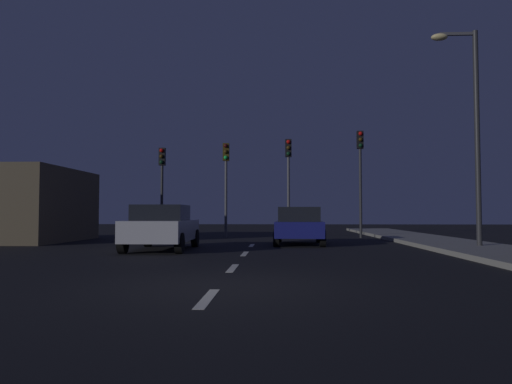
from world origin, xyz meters
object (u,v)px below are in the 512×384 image
traffic_signal_center_left (226,171)px  traffic_signal_center_right (288,169)px  car_stopped_ahead (299,226)px  car_adjacent_lane (162,227)px  traffic_signal_far_right (360,163)px  street_lamp_right (470,118)px  traffic_signal_far_left (162,174)px

traffic_signal_center_left → traffic_signal_center_right: traffic_signal_center_right is taller
traffic_signal_center_right → car_stopped_ahead: traffic_signal_center_right is taller
car_stopped_ahead → car_adjacent_lane: bearing=-146.6°
traffic_signal_far_right → street_lamp_right: street_lamp_right is taller
traffic_signal_far_left → street_lamp_right: (12.55, -7.71, 1.22)m
traffic_signal_far_left → car_stopped_ahead: traffic_signal_far_left is taller
traffic_signal_far_right → traffic_signal_center_right: bearing=-180.0°
traffic_signal_far_left → street_lamp_right: street_lamp_right is taller
traffic_signal_center_left → traffic_signal_far_left: bearing=-180.0°
traffic_signal_center_left → car_adjacent_lane: bearing=-98.5°
car_stopped_ahead → street_lamp_right: (5.74, -2.55, 3.72)m
traffic_signal_far_left → car_adjacent_lane: (2.08, -8.28, -2.47)m
traffic_signal_far_left → traffic_signal_center_right: (6.50, 0.00, 0.26)m
traffic_signal_center_left → car_stopped_ahead: (3.50, -5.16, -2.64)m
traffic_signal_center_right → traffic_signal_far_right: traffic_signal_far_right is taller
traffic_signal_center_left → traffic_signal_center_right: 3.20m
traffic_signal_center_left → car_adjacent_lane: (-1.23, -8.28, -2.62)m
car_adjacent_lane → traffic_signal_far_right: bearing=45.8°
traffic_signal_center_left → car_adjacent_lane: traffic_signal_center_left is taller
car_stopped_ahead → street_lamp_right: street_lamp_right is taller
traffic_signal_far_left → traffic_signal_far_right: (10.13, 0.00, 0.51)m
traffic_signal_center_left → car_stopped_ahead: bearing=-55.9°
traffic_signal_center_left → traffic_signal_center_right: size_ratio=0.96×
traffic_signal_far_right → car_adjacent_lane: bearing=-134.2°
car_adjacent_lane → traffic_signal_center_right: bearing=61.9°
car_stopped_ahead → car_adjacent_lane: car_adjacent_lane is taller
traffic_signal_far_left → traffic_signal_center_left: size_ratio=0.95×
car_stopped_ahead → street_lamp_right: bearing=-24.0°
traffic_signal_far_left → traffic_signal_center_left: bearing=0.0°
traffic_signal_center_right → car_stopped_ahead: bearing=-86.6°
traffic_signal_center_right → traffic_signal_far_right: 3.64m
traffic_signal_center_left → traffic_signal_far_right: size_ratio=0.89×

